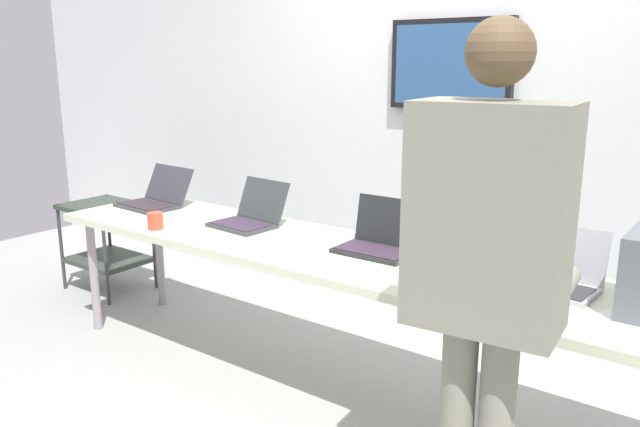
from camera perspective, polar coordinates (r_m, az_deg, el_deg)
ground at (r=3.27m, az=1.48°, el=-16.06°), size 8.00×8.00×0.04m
back_wall at (r=3.83m, az=11.48°, el=9.28°), size 8.00×0.11×2.64m
workbench at (r=2.98m, az=1.56°, el=-4.21°), size 3.42×0.70×0.73m
laptop_station_0 at (r=3.99m, az=-14.69°, el=1.42°), size 0.40×0.37×0.23m
laptop_station_1 at (r=3.43m, az=-6.38°, el=-0.18°), size 0.36×0.35×0.23m
laptop_station_2 at (r=2.96m, az=5.47°, el=-2.36°), size 0.36×0.27×0.24m
laptop_station_3 at (r=2.64m, az=20.80°, el=-5.21°), size 0.33×0.29×0.24m
person at (r=1.91m, az=14.92°, el=-3.75°), size 0.47×0.61×1.72m
coffee_mug at (r=3.45m, az=-14.68°, el=-0.65°), size 0.08×0.08×0.09m
paper_sheet at (r=2.35m, az=25.64°, el=-9.43°), size 0.25×0.32×0.00m
storage_cart at (r=4.71m, az=-18.76°, el=-1.71°), size 0.56×0.44×0.62m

